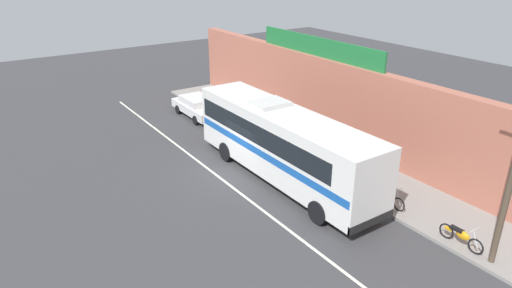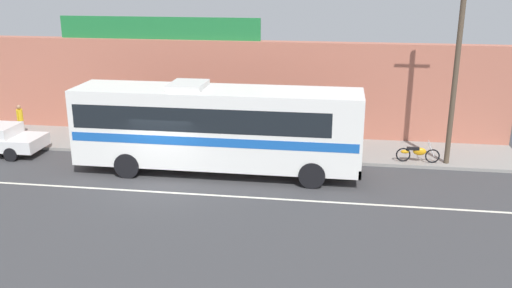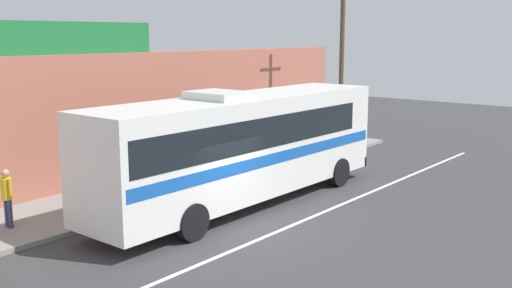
# 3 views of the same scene
# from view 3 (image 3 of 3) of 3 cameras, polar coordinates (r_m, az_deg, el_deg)

# --- Properties ---
(ground_plane) EXTENTS (70.00, 70.00, 0.00)m
(ground_plane) POSITION_cam_3_polar(r_m,az_deg,el_deg) (16.84, -1.18, -8.37)
(ground_plane) COLOR #3A3A3D
(sidewalk_slab) EXTENTS (30.00, 3.60, 0.14)m
(sidewalk_slab) POSITION_cam_3_polar(r_m,az_deg,el_deg) (20.44, -12.39, -4.99)
(sidewalk_slab) COLOR gray
(sidewalk_slab) RESTS_ON ground_plane
(storefront_facade) EXTENTS (30.00, 0.70, 4.80)m
(storefront_facade) POSITION_cam_3_polar(r_m,az_deg,el_deg) (21.67, -16.18, 2.01)
(storefront_facade) COLOR #B26651
(storefront_facade) RESTS_ON ground_plane
(storefront_billboard) EXTENTS (10.29, 0.12, 1.10)m
(storefront_billboard) POSITION_cam_3_polar(r_m,az_deg,el_deg) (20.31, -21.67, 9.51)
(storefront_billboard) COLOR #1E7538
(storefront_billboard) RESTS_ON storefront_facade
(road_center_stripe) EXTENTS (30.00, 0.14, 0.01)m
(road_center_stripe) POSITION_cam_3_polar(r_m,az_deg,el_deg) (16.36, 0.98, -8.93)
(road_center_stripe) COLOR silver
(road_center_stripe) RESTS_ON ground_plane
(intercity_bus) EXTENTS (11.72, 2.64, 3.78)m
(intercity_bus) POSITION_cam_3_polar(r_m,az_deg,el_deg) (18.81, -1.36, 0.15)
(intercity_bus) COLOR white
(intercity_bus) RESTS_ON ground_plane
(utility_pole) EXTENTS (1.60, 0.22, 8.41)m
(utility_pole) POSITION_cam_3_polar(r_m,az_deg,el_deg) (27.70, 8.30, 8.42)
(utility_pole) COLOR brown
(utility_pole) RESTS_ON sidewalk_slab
(motorcycle_blue) EXTENTS (1.94, 0.56, 0.94)m
(motorcycle_blue) POSITION_cam_3_polar(r_m,az_deg,el_deg) (24.11, 2.01, -1.17)
(motorcycle_blue) COLOR black
(motorcycle_blue) RESTS_ON sidewalk_slab
(motorcycle_green) EXTENTS (1.85, 0.56, 0.94)m
(motorcycle_green) POSITION_cam_3_polar(r_m,az_deg,el_deg) (27.02, 6.86, 0.04)
(motorcycle_green) COLOR black
(motorcycle_green) RESTS_ON sidewalk_slab
(pedestrian_by_curb) EXTENTS (0.30, 0.48, 1.67)m
(pedestrian_by_curb) POSITION_cam_3_polar(r_m,az_deg,el_deg) (17.79, -22.98, -4.47)
(pedestrian_by_curb) COLOR navy
(pedestrian_by_curb) RESTS_ON sidewalk_slab
(pedestrian_far_left) EXTENTS (0.30, 0.48, 1.60)m
(pedestrian_far_left) POSITION_cam_3_polar(r_m,az_deg,el_deg) (20.12, -13.67, -2.38)
(pedestrian_far_left) COLOR black
(pedestrian_far_left) RESTS_ON sidewalk_slab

